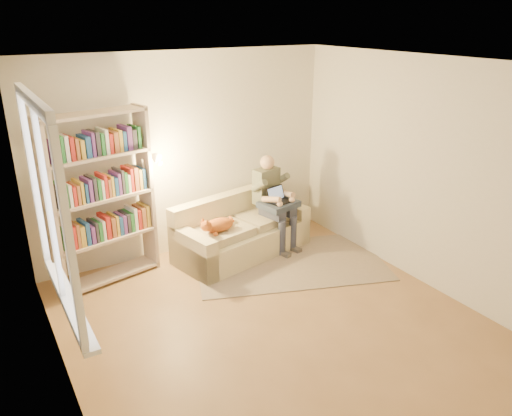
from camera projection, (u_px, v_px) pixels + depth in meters
floor at (280, 329)px, 5.08m from camera, size 4.50×4.50×0.00m
ceiling at (285, 65)px, 4.14m from camera, size 4.00×4.50×0.02m
wall_left at (55, 261)px, 3.66m from camera, size 0.02×4.50×2.60m
wall_right at (432, 177)px, 5.56m from camera, size 0.02×4.50×2.60m
wall_back at (186, 155)px, 6.42m from camera, size 4.00×0.02×2.60m
wall_front at (502, 336)px, 2.81m from camera, size 4.00×0.02×2.60m
window at (56, 240)px, 3.82m from camera, size 0.12×1.52×1.69m
sofa at (240, 233)px, 6.62m from camera, size 1.92×1.16×0.76m
person at (272, 197)px, 6.64m from camera, size 0.45×0.61×1.27m
cat at (220, 224)px, 6.16m from camera, size 0.56×0.28×0.21m
blanket at (275, 205)px, 6.55m from camera, size 0.54×0.47×0.08m
laptop at (275, 199)px, 6.53m from camera, size 0.33×0.29×0.24m
bookshelf at (101, 191)px, 5.63m from camera, size 1.39×0.55×2.03m
rug at (290, 263)px, 6.42m from camera, size 2.71×2.12×0.01m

